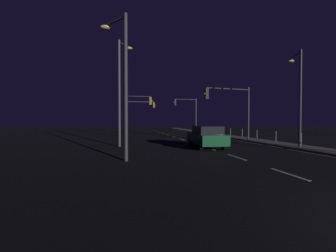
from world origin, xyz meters
name	(u,v)px	position (x,y,z in m)	size (l,w,h in m)	color
ground_plane	(191,142)	(0.00, 17.50, 0.00)	(112.00, 112.00, 0.00)	black
sidewalk_right	(256,141)	(6.40, 17.50, 0.07)	(2.09, 77.00, 0.14)	gray
lane_markings_center	(182,139)	(0.00, 21.00, 0.01)	(0.14, 50.00, 0.01)	silver
lane_edge_line	(222,138)	(5.10, 22.50, 0.01)	(0.14, 53.00, 0.01)	silver
car	(206,137)	(-0.10, 13.30, 0.82)	(2.04, 4.49, 1.57)	#14592D
traffic_light_far_left	(229,102)	(3.51, 17.30, 3.70)	(4.69, 0.78, 4.98)	#38383D
traffic_light_near_right	(139,109)	(-3.48, 37.47, 3.92)	(5.18, 0.40, 5.47)	#2D3033
traffic_light_mid_left	(187,108)	(4.14, 34.31, 4.06)	(3.92, 0.40, 5.57)	#4C4C51
traffic_light_far_right	(137,107)	(-4.36, 25.89, 3.62)	(3.39, 0.34, 5.17)	#2D3033
street_lamp_median	(298,88)	(6.27, 12.02, 4.27)	(1.17, 2.26, 6.73)	#2D3033
street_lamp_mid_block	(122,73)	(-6.00, 9.11, 4.27)	(1.39, 1.54, 7.08)	#38383D
street_lamp_corner	(121,84)	(-6.12, 15.53, 4.73)	(1.12, 1.33, 8.01)	#4C4C51
barrier_fence	(317,136)	(7.29, 11.38, 0.88)	(0.09, 26.85, 0.98)	#59595E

